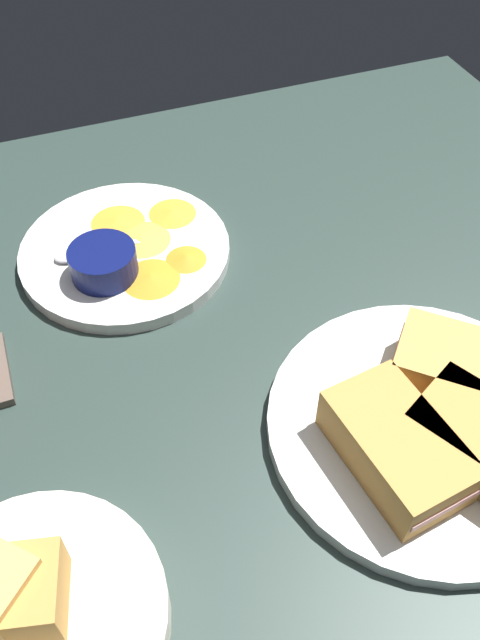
{
  "coord_description": "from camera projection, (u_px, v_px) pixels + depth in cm",
  "views": [
    {
      "loc": [
        -32.75,
        15.14,
        52.86
      ],
      "look_at": [
        8.93,
        -0.47,
        3.0
      ],
      "focal_mm": 36.97,
      "sensor_mm": 36.0,
      "label": 1
    }
  ],
  "objects": [
    {
      "name": "plate_sandwich_main",
      "position": [
        425.0,
        426.0,
        0.61
      ],
      "size": [
        29.36,
        29.36,
        1.6
      ],
      "primitive_type": "cylinder",
      "color": "silver",
      "rests_on": "ground_plane"
    },
    {
      "name": "ramekin_light_gravy",
      "position": [
        103.0,
        262.0,
        0.72
      ],
      "size": [
        7.44,
        7.44,
        3.42
      ],
      "color": "#0C144C",
      "rests_on": "plate_chips_companion"
    },
    {
      "name": "spoon_by_dark_ramekin",
      "position": [
        432.0,
        406.0,
        0.61
      ],
      "size": [
        2.88,
        9.96,
        0.8
      ],
      "color": "silver",
      "rests_on": "plate_sandwich_main"
    },
    {
      "name": "plantain_chip_scatter",
      "position": [
        149.0,
        240.0,
        0.77
      ],
      "size": [
        19.07,
        14.17,
        0.6
      ],
      "color": "orange",
      "rests_on": "plate_chips_companion"
    },
    {
      "name": "ramekin_dark_sauce",
      "position": [
        480.0,
        373.0,
        0.61
      ],
      "size": [
        6.41,
        6.41,
        3.83
      ],
      "color": "#0C144C",
      "rests_on": "plate_sandwich_main"
    },
    {
      "name": "sandwich_half_near",
      "position": [
        396.0,
        446.0,
        0.56
      ],
      "size": [
        14.06,
        9.24,
        4.8
      ],
      "color": "#C68C42",
      "rests_on": "plate_sandwich_main"
    },
    {
      "name": "bread_basket_rear",
      "position": [
        32.0,
        618.0,
        0.48
      ],
      "size": [
        19.87,
        19.87,
        7.98
      ],
      "color": "silver",
      "rests_on": "ground_plane"
    },
    {
      "name": "plate_chips_companion",
      "position": [
        125.0,
        252.0,
        0.77
      ],
      "size": [
        24.38,
        24.38,
        1.6
      ],
      "primitive_type": "cylinder",
      "color": "silver",
      "rests_on": "ground_plane"
    },
    {
      "name": "sandwich_half_extra",
      "position": [
        466.0,
        371.0,
        0.61
      ],
      "size": [
        14.38,
        14.73,
        4.8
      ],
      "color": "tan",
      "rests_on": "plate_sandwich_main"
    },
    {
      "name": "ground_plane",
      "position": [
        267.0,
        415.0,
        0.65
      ],
      "size": [
        110.0,
        110.0,
        3.0
      ],
      "primitive_type": "cube",
      "color": "#283833"
    },
    {
      "name": "spoon_by_gravy_ramekin",
      "position": [
        80.0,
        254.0,
        0.75
      ],
      "size": [
        2.31,
        9.9,
        0.8
      ],
      "color": "silver",
      "rests_on": "plate_chips_companion"
    }
  ]
}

